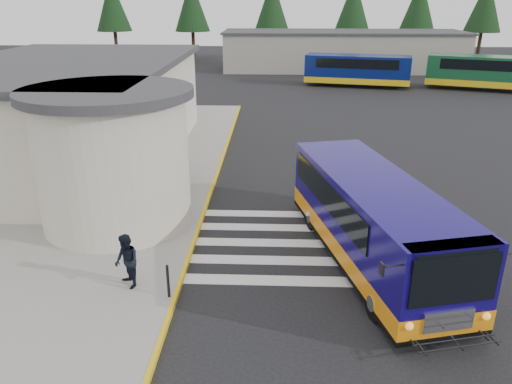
{
  "coord_description": "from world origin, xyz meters",
  "views": [
    {
      "loc": [
        -1.37,
        -15.87,
        7.8
      ],
      "look_at": [
        -1.98,
        -0.5,
        1.73
      ],
      "focal_mm": 35.0,
      "sensor_mm": 36.0,
      "label": 1
    }
  ],
  "objects_px": {
    "pedestrian_a": "(164,216)",
    "far_bus_b": "(486,71)",
    "pedestrian_b": "(127,261)",
    "bollard": "(168,281)",
    "far_bus_a": "(357,69)",
    "transit_bus": "(372,224)"
  },
  "relations": [
    {
      "from": "far_bus_b",
      "to": "transit_bus",
      "type": "bearing_deg",
      "value": 173.99
    },
    {
      "from": "pedestrian_a",
      "to": "bollard",
      "type": "height_order",
      "value": "pedestrian_a"
    },
    {
      "from": "pedestrian_a",
      "to": "far_bus_b",
      "type": "height_order",
      "value": "far_bus_b"
    },
    {
      "from": "far_bus_b",
      "to": "pedestrian_a",
      "type": "bearing_deg",
      "value": 164.05
    },
    {
      "from": "far_bus_a",
      "to": "pedestrian_a",
      "type": "bearing_deg",
      "value": 173.7
    },
    {
      "from": "bollard",
      "to": "far_bus_b",
      "type": "xyz_separation_m",
      "value": [
        21.21,
        33.81,
        1.0
      ]
    },
    {
      "from": "transit_bus",
      "to": "bollard",
      "type": "xyz_separation_m",
      "value": [
        -5.85,
        -2.5,
        -0.65
      ]
    },
    {
      "from": "pedestrian_a",
      "to": "transit_bus",
      "type": "bearing_deg",
      "value": -95.51
    },
    {
      "from": "bollard",
      "to": "far_bus_b",
      "type": "height_order",
      "value": "far_bus_b"
    },
    {
      "from": "far_bus_b",
      "to": "pedestrian_b",
      "type": "bearing_deg",
      "value": 166.15
    },
    {
      "from": "bollard",
      "to": "far_bus_b",
      "type": "distance_m",
      "value": 39.93
    },
    {
      "from": "bollard",
      "to": "far_bus_a",
      "type": "xyz_separation_m",
      "value": [
        10.24,
        35.21,
        0.94
      ]
    },
    {
      "from": "pedestrian_a",
      "to": "far_bus_b",
      "type": "bearing_deg",
      "value": -32.8
    },
    {
      "from": "transit_bus",
      "to": "pedestrian_b",
      "type": "bearing_deg",
      "value": -177.65
    },
    {
      "from": "pedestrian_a",
      "to": "bollard",
      "type": "bearing_deg",
      "value": -163.38
    },
    {
      "from": "pedestrian_a",
      "to": "pedestrian_b",
      "type": "xyz_separation_m",
      "value": [
        -0.4,
        -3.05,
        -0.03
      ]
    },
    {
      "from": "transit_bus",
      "to": "pedestrian_a",
      "type": "distance_m",
      "value": 6.78
    },
    {
      "from": "pedestrian_a",
      "to": "pedestrian_b",
      "type": "bearing_deg",
      "value": 175.84
    },
    {
      "from": "transit_bus",
      "to": "pedestrian_b",
      "type": "distance_m",
      "value": 7.38
    },
    {
      "from": "pedestrian_b",
      "to": "bollard",
      "type": "height_order",
      "value": "pedestrian_b"
    },
    {
      "from": "transit_bus",
      "to": "far_bus_b",
      "type": "height_order",
      "value": "far_bus_b"
    },
    {
      "from": "transit_bus",
      "to": "pedestrian_b",
      "type": "height_order",
      "value": "transit_bus"
    }
  ]
}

